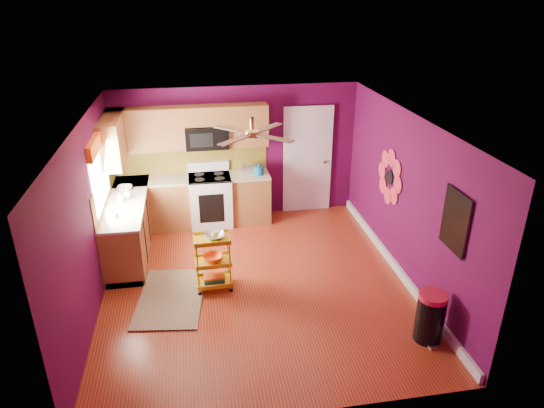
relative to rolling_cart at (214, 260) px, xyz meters
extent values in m
plane|color=maroon|center=(0.62, 0.01, -0.48)|extent=(5.00, 5.00, 0.00)
cube|color=#4F093A|center=(0.62, 2.51, 0.77)|extent=(4.50, 0.04, 2.50)
cube|color=#4F093A|center=(0.62, -2.49, 0.77)|extent=(4.50, 0.04, 2.50)
cube|color=#4F093A|center=(-1.63, 0.01, 0.77)|extent=(0.04, 5.00, 2.50)
cube|color=#4F093A|center=(2.87, 0.01, 0.77)|extent=(0.04, 5.00, 2.50)
cube|color=silver|center=(0.62, 0.01, 2.02)|extent=(4.50, 5.00, 0.04)
cube|color=white|center=(2.84, 0.01, -0.41)|extent=(0.05, 4.90, 0.14)
cube|color=brown|center=(-1.33, 1.36, -0.03)|extent=(0.60, 2.30, 0.90)
cube|color=brown|center=(-0.23, 2.21, -0.03)|extent=(2.80, 0.60, 0.90)
cube|color=beige|center=(-1.33, 1.36, 0.44)|extent=(0.63, 2.30, 0.04)
cube|color=beige|center=(-0.23, 2.21, 0.44)|extent=(2.80, 0.63, 0.04)
cube|color=black|center=(-1.33, 1.36, -0.43)|extent=(0.54, 2.30, 0.10)
cube|color=black|center=(-0.23, 2.21, -0.43)|extent=(2.80, 0.54, 0.10)
cube|color=white|center=(0.07, 2.18, -0.02)|extent=(0.76, 0.66, 0.92)
cube|color=black|center=(0.07, 2.18, 0.44)|extent=(0.76, 0.62, 0.03)
cube|color=white|center=(0.07, 2.46, 0.56)|extent=(0.76, 0.06, 0.18)
cube|color=black|center=(0.07, 1.85, -0.03)|extent=(0.45, 0.02, 0.55)
cube|color=brown|center=(-0.97, 2.34, 1.34)|extent=(1.32, 0.33, 0.75)
cube|color=brown|center=(0.81, 2.34, 1.34)|extent=(0.72, 0.33, 0.75)
cube|color=brown|center=(0.07, 2.34, 1.55)|extent=(0.76, 0.33, 0.34)
cube|color=brown|center=(-1.46, 1.86, 1.34)|extent=(0.33, 1.30, 0.75)
cube|color=black|center=(0.07, 2.31, 1.17)|extent=(0.76, 0.38, 0.40)
cube|color=brown|center=(-0.23, 2.50, 0.71)|extent=(2.80, 0.01, 0.51)
cube|color=brown|center=(-1.62, 1.36, 0.71)|extent=(0.01, 2.30, 0.51)
cube|color=white|center=(-1.61, 1.06, 1.07)|extent=(0.03, 1.20, 1.00)
cube|color=orange|center=(-1.58, 1.06, 1.54)|extent=(0.08, 1.35, 0.22)
cube|color=white|center=(1.97, 2.48, 0.54)|extent=(0.85, 0.04, 2.05)
cube|color=white|center=(1.97, 2.46, 0.54)|extent=(0.95, 0.02, 2.15)
sphere|color=#BF8C3F|center=(2.29, 2.43, 0.52)|extent=(0.07, 0.07, 0.07)
cylinder|color=black|center=(2.85, 0.61, 0.87)|extent=(0.01, 0.24, 0.24)
cube|color=#1CACB9|center=(2.85, -1.39, 1.07)|extent=(0.03, 0.52, 0.72)
cube|color=black|center=(2.84, -1.39, 1.07)|extent=(0.01, 0.56, 0.76)
cylinder|color=#BF8C3F|center=(0.62, 0.21, 1.94)|extent=(0.06, 0.06, 0.16)
cylinder|color=#BF8C3F|center=(0.62, 0.21, 1.80)|extent=(0.20, 0.20, 0.08)
cube|color=#4C2D19|center=(0.89, 0.48, 1.80)|extent=(0.47, 0.47, 0.01)
cube|color=#4C2D19|center=(0.36, 0.48, 1.80)|extent=(0.47, 0.47, 0.01)
cube|color=#4C2D19|center=(0.36, -0.06, 1.80)|extent=(0.47, 0.47, 0.01)
cube|color=#4C2D19|center=(0.89, -0.06, 1.80)|extent=(0.47, 0.47, 0.01)
cube|color=#321F10|center=(-0.64, -0.17, -0.47)|extent=(1.08, 1.57, 0.02)
cylinder|color=gold|center=(-0.23, -0.17, -0.04)|extent=(0.02, 0.02, 0.80)
cylinder|color=gold|center=(0.23, -0.15, -0.04)|extent=(0.02, 0.02, 0.80)
cylinder|color=gold|center=(-0.24, 0.15, -0.04)|extent=(0.02, 0.02, 0.80)
cylinder|color=gold|center=(0.22, 0.17, -0.04)|extent=(0.02, 0.02, 0.80)
sphere|color=black|center=(-0.23, -0.17, -0.45)|extent=(0.06, 0.06, 0.06)
sphere|color=black|center=(0.23, -0.15, -0.45)|extent=(0.06, 0.06, 0.06)
sphere|color=black|center=(-0.24, 0.15, -0.45)|extent=(0.06, 0.06, 0.06)
sphere|color=black|center=(0.22, 0.17, -0.45)|extent=(0.06, 0.06, 0.06)
cube|color=gold|center=(-0.01, 0.00, 0.34)|extent=(0.53, 0.39, 0.03)
cube|color=gold|center=(-0.01, 0.00, -0.03)|extent=(0.53, 0.39, 0.03)
cube|color=gold|center=(-0.01, 0.00, -0.37)|extent=(0.53, 0.39, 0.03)
imported|color=beige|center=(0.04, 0.00, 0.39)|extent=(0.29, 0.29, 0.07)
sphere|color=yellow|center=(0.04, 0.00, 0.41)|extent=(0.09, 0.09, 0.09)
imported|color=orange|center=(-0.01, 0.00, 0.03)|extent=(0.30, 0.30, 0.09)
cube|color=navy|center=(-0.01, 0.00, -0.33)|extent=(0.31, 0.24, 0.04)
cube|color=#267233|center=(-0.01, 0.00, -0.30)|extent=(0.31, 0.24, 0.03)
cube|color=orange|center=(-0.01, 0.00, -0.27)|extent=(0.31, 0.24, 0.03)
cylinder|color=black|center=(2.60, -1.60, -0.18)|extent=(0.43, 0.43, 0.61)
cylinder|color=#BA1A36|center=(2.60, -1.60, 0.16)|extent=(0.36, 0.36, 0.07)
cube|color=beige|center=(2.60, -1.78, -0.47)|extent=(0.13, 0.09, 0.03)
cylinder|color=#12628A|center=(0.98, 2.14, 0.54)|extent=(0.18, 0.18, 0.16)
sphere|color=#12628A|center=(0.98, 2.14, 0.64)|extent=(0.06, 0.06, 0.06)
cube|color=beige|center=(0.78, 2.23, 0.55)|extent=(0.22, 0.15, 0.18)
imported|color=#EA3F72|center=(-1.39, 1.26, 0.55)|extent=(0.08, 0.08, 0.18)
imported|color=white|center=(-1.29, 1.42, 0.54)|extent=(0.13, 0.13, 0.17)
imported|color=white|center=(-1.38, 1.80, 0.49)|extent=(0.25, 0.25, 0.06)
imported|color=white|center=(-1.41, 0.70, 0.50)|extent=(0.11, 0.11, 0.09)
camera|label=1|loc=(-0.18, -6.13, 3.64)|focal=32.00mm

